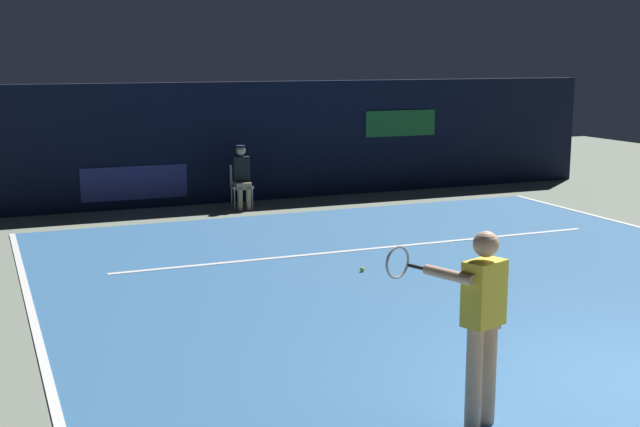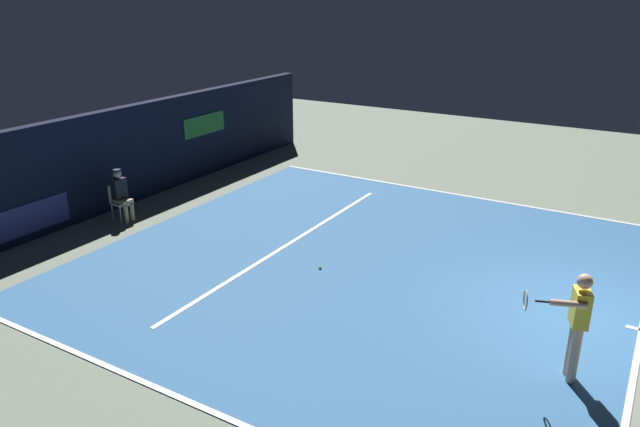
# 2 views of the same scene
# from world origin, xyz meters

# --- Properties ---
(ground_plane) EXTENTS (32.99, 32.99, 0.00)m
(ground_plane) POSITION_xyz_m (0.00, 4.41, 0.00)
(ground_plane) COLOR gray
(court_surface) EXTENTS (10.93, 10.83, 0.01)m
(court_surface) POSITION_xyz_m (0.00, 4.41, 0.01)
(court_surface) COLOR #336699
(court_surface) RESTS_ON ground
(line_sideline_right) EXTENTS (0.10, 10.83, 0.01)m
(line_sideline_right) POSITION_xyz_m (-5.41, 4.41, 0.01)
(line_sideline_right) COLOR white
(line_sideline_right) RESTS_ON court_surface
(line_service) EXTENTS (8.52, 0.10, 0.01)m
(line_service) POSITION_xyz_m (0.00, 6.31, 0.01)
(line_service) COLOR white
(line_service) RESTS_ON court_surface
(back_wall) EXTENTS (16.56, 0.33, 2.60)m
(back_wall) POSITION_xyz_m (-0.00, 11.72, 1.30)
(back_wall) COLOR black
(back_wall) RESTS_ON ground
(tennis_player) EXTENTS (0.85, 0.91, 1.73)m
(tennis_player) POSITION_xyz_m (-2.07, -0.08, 0.99)
(tennis_player) COLOR #DBAD89
(tennis_player) RESTS_ON ground
(line_judge_on_chair) EXTENTS (0.48, 0.56, 1.32)m
(line_judge_on_chair) POSITION_xyz_m (-0.82, 10.77, 0.69)
(line_judge_on_chair) COLOR white
(line_judge_on_chair) RESTS_ON ground
(tennis_ball) EXTENTS (0.07, 0.07, 0.07)m
(tennis_ball) POSITION_xyz_m (-0.75, 5.02, 0.05)
(tennis_ball) COLOR #CCE033
(tennis_ball) RESTS_ON court_surface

